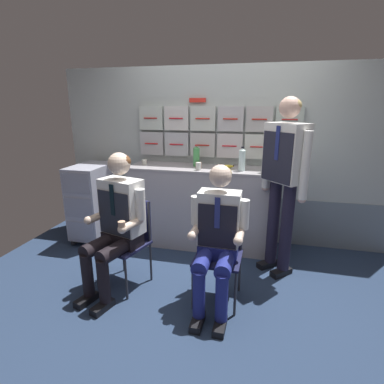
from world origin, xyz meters
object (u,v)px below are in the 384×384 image
object	(u,v)px
crew_member_right	(217,233)
water_bottle_clear	(267,160)
folding_chair_right	(220,244)
crew_member_left	(117,218)
folding_chair_left	(129,233)
paper_cup_tan	(144,162)
crew_member_standing	(284,171)
snack_banana	(227,166)
service_trolley	(93,200)

from	to	relation	value
crew_member_right	water_bottle_clear	world-z (taller)	water_bottle_clear
folding_chair_right	crew_member_left	bearing A→B (deg)	-172.54
folding_chair_left	crew_member_right	size ratio (longest dim) A/B	0.67
paper_cup_tan	water_bottle_clear	bearing A→B (deg)	-4.14
crew_member_standing	paper_cup_tan	xyz separation A→B (m)	(-1.63, 0.44, -0.06)
folding_chair_right	crew_member_right	distance (m)	0.23
folding_chair_left	crew_member_left	size ratio (longest dim) A/B	0.64
crew_member_right	snack_banana	world-z (taller)	crew_member_right
snack_banana	paper_cup_tan	bearing A→B (deg)	-178.97
crew_member_standing	folding_chair_right	bearing A→B (deg)	-133.76
service_trolley	crew_member_left	distance (m)	1.29
folding_chair_right	crew_member_right	xyz separation A→B (m)	(-0.00, -0.16, 0.17)
crew_member_right	folding_chair_right	bearing A→B (deg)	89.18
paper_cup_tan	crew_member_right	bearing A→B (deg)	-46.27
crew_member_left	folding_chair_left	bearing A→B (deg)	74.23
service_trolley	water_bottle_clear	xyz separation A→B (m)	(2.14, 0.05, 0.61)
crew_member_left	snack_banana	bearing A→B (deg)	53.31
crew_member_standing	crew_member_left	bearing A→B (deg)	-155.17
folding_chair_left	paper_cup_tan	world-z (taller)	paper_cup_tan
crew_member_standing	snack_banana	xyz separation A→B (m)	(-0.62, 0.46, -0.07)
folding_chair_left	paper_cup_tan	bearing A→B (deg)	102.64
folding_chair_right	crew_member_standing	world-z (taller)	crew_member_standing
crew_member_standing	water_bottle_clear	world-z (taller)	crew_member_standing
paper_cup_tan	folding_chair_left	bearing A→B (deg)	-77.36
service_trolley	water_bottle_clear	world-z (taller)	water_bottle_clear
crew_member_right	crew_member_standing	xyz separation A→B (m)	(0.53, 0.71, 0.40)
crew_member_left	folding_chair_right	size ratio (longest dim) A/B	1.57
folding_chair_left	water_bottle_clear	size ratio (longest dim) A/B	2.79
folding_chair_left	snack_banana	bearing A→B (deg)	50.79
folding_chair_right	water_bottle_clear	size ratio (longest dim) A/B	2.79
service_trolley	folding_chair_right	bearing A→B (deg)	-25.29
folding_chair_right	crew_member_standing	size ratio (longest dim) A/B	0.47
folding_chair_left	folding_chair_right	bearing A→B (deg)	-1.83
crew_member_right	water_bottle_clear	bearing A→B (deg)	70.60
crew_member_standing	service_trolley	bearing A→B (deg)	173.00
folding_chair_right	water_bottle_clear	xyz separation A→B (m)	(0.37, 0.88, 0.62)
crew_member_left	crew_member_standing	xyz separation A→B (m)	(1.46, 0.68, 0.36)
folding_chair_right	water_bottle_clear	distance (m)	1.14
paper_cup_tan	snack_banana	world-z (taller)	paper_cup_tan
paper_cup_tan	crew_member_standing	bearing A→B (deg)	-14.97
service_trolley	folding_chair_left	xyz separation A→B (m)	(0.88, -0.81, -0.02)
crew_member_standing	water_bottle_clear	bearing A→B (deg)	116.52
crew_member_right	snack_banana	xyz separation A→B (m)	(-0.09, 1.17, 0.33)
crew_member_left	water_bottle_clear	xyz separation A→B (m)	(1.30, 1.01, 0.41)
service_trolley	crew_member_standing	world-z (taller)	crew_member_standing
water_bottle_clear	folding_chair_left	bearing A→B (deg)	-145.65
folding_chair_left	crew_member_right	world-z (taller)	crew_member_right
folding_chair_left	crew_member_standing	distance (m)	1.62
crew_member_left	snack_banana	xyz separation A→B (m)	(0.84, 1.13, 0.29)
service_trolley	crew_member_right	size ratio (longest dim) A/B	0.79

